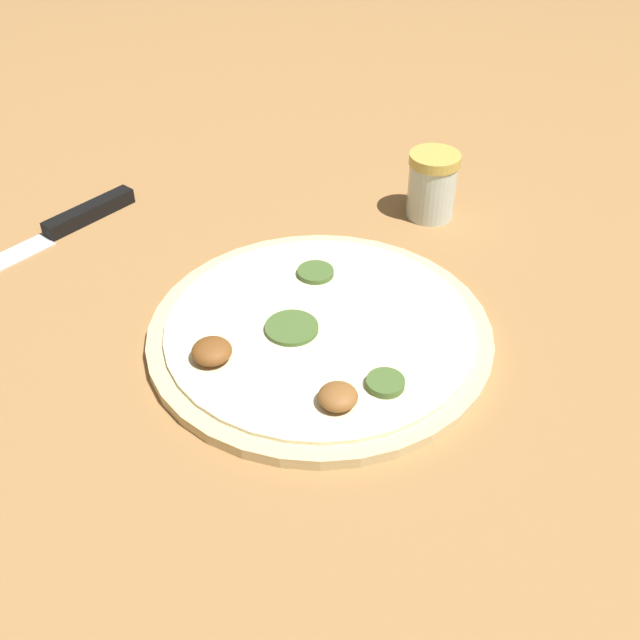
# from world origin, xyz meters

# --- Properties ---
(ground_plane) EXTENTS (3.00, 3.00, 0.00)m
(ground_plane) POSITION_xyz_m (0.00, 0.00, 0.00)
(ground_plane) COLOR #9E703F
(pizza) EXTENTS (0.33, 0.33, 0.03)m
(pizza) POSITION_xyz_m (-0.00, -0.00, 0.01)
(pizza) COLOR beige
(pizza) RESTS_ON ground_plane
(knife) EXTENTS (0.33, 0.06, 0.02)m
(knife) POSITION_xyz_m (-0.01, 0.36, 0.01)
(knife) COLOR silver
(knife) RESTS_ON ground_plane
(spice_jar) EXTENTS (0.06, 0.06, 0.08)m
(spice_jar) POSITION_xyz_m (0.27, 0.02, 0.04)
(spice_jar) COLOR silver
(spice_jar) RESTS_ON ground_plane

